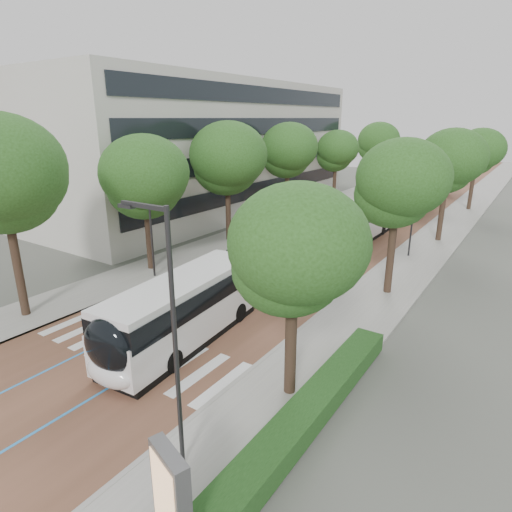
% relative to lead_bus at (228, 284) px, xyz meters
% --- Properties ---
extents(ground, '(160.00, 160.00, 0.00)m').
position_rel_lead_bus_xyz_m(ground, '(-1.22, -6.58, -1.63)').
color(ground, '#51544C').
rests_on(ground, ground).
extents(road, '(11.00, 140.00, 0.02)m').
position_rel_lead_bus_xyz_m(road, '(-1.22, 33.42, -1.62)').
color(road, brown).
rests_on(road, ground).
extents(sidewalk_left, '(4.00, 140.00, 0.12)m').
position_rel_lead_bus_xyz_m(sidewalk_left, '(-8.72, 33.42, -1.57)').
color(sidewalk_left, gray).
rests_on(sidewalk_left, ground).
extents(sidewalk_right, '(4.00, 140.00, 0.12)m').
position_rel_lead_bus_xyz_m(sidewalk_right, '(6.28, 33.42, -1.57)').
color(sidewalk_right, gray).
rests_on(sidewalk_right, ground).
extents(kerb_left, '(0.20, 140.00, 0.14)m').
position_rel_lead_bus_xyz_m(kerb_left, '(-6.82, 33.42, -1.57)').
color(kerb_left, gray).
rests_on(kerb_left, ground).
extents(kerb_right, '(0.20, 140.00, 0.14)m').
position_rel_lead_bus_xyz_m(kerb_right, '(4.38, 33.42, -1.57)').
color(kerb_right, gray).
rests_on(kerb_right, ground).
extents(zebra_crossing, '(10.55, 3.60, 0.01)m').
position_rel_lead_bus_xyz_m(zebra_crossing, '(-1.02, -5.58, -1.60)').
color(zebra_crossing, silver).
rests_on(zebra_crossing, ground).
extents(lane_line_left, '(0.12, 126.00, 0.01)m').
position_rel_lead_bus_xyz_m(lane_line_left, '(-2.82, 33.42, -1.60)').
color(lane_line_left, '#2A85D4').
rests_on(lane_line_left, road).
extents(lane_line_right, '(0.12, 126.00, 0.01)m').
position_rel_lead_bus_xyz_m(lane_line_right, '(0.38, 33.42, -1.60)').
color(lane_line_right, '#2A85D4').
rests_on(lane_line_right, road).
extents(office_building, '(18.11, 40.00, 14.00)m').
position_rel_lead_bus_xyz_m(office_building, '(-20.70, 21.42, 5.37)').
color(office_building, '#B0ADA3').
rests_on(office_building, ground).
extents(hedge, '(1.20, 14.00, 0.80)m').
position_rel_lead_bus_xyz_m(hedge, '(7.88, -6.58, -1.11)').
color(hedge, '#183A14').
rests_on(hedge, sidewalk_right).
extents(streetlight_near, '(1.82, 0.20, 8.00)m').
position_rel_lead_bus_xyz_m(streetlight_near, '(5.39, -9.58, 3.19)').
color(streetlight_near, '#2A2A2D').
rests_on(streetlight_near, sidewalk_right).
extents(streetlight_far, '(1.82, 0.20, 8.00)m').
position_rel_lead_bus_xyz_m(streetlight_far, '(5.39, 15.42, 3.19)').
color(streetlight_far, '#2A2A2D').
rests_on(streetlight_far, sidewalk_right).
extents(lamp_post_left, '(0.14, 0.14, 8.00)m').
position_rel_lead_bus_xyz_m(lamp_post_left, '(-7.32, 1.42, 2.49)').
color(lamp_post_left, '#2A2A2D').
rests_on(lamp_post_left, sidewalk_left).
extents(trees_left, '(6.37, 61.20, 9.96)m').
position_rel_lead_bus_xyz_m(trees_left, '(-8.72, 17.27, 5.01)').
color(trees_left, black).
rests_on(trees_left, ground).
extents(trees_right, '(5.43, 47.09, 8.89)m').
position_rel_lead_bus_xyz_m(trees_right, '(6.48, 16.87, 4.63)').
color(trees_right, black).
rests_on(trees_right, ground).
extents(lead_bus, '(4.07, 18.54, 3.20)m').
position_rel_lead_bus_xyz_m(lead_bus, '(0.00, 0.00, 0.00)').
color(lead_bus, black).
rests_on(lead_bus, ground).
extents(bus_queued_0, '(2.66, 12.42, 3.20)m').
position_rel_lead_bus_xyz_m(bus_queued_0, '(0.56, 16.62, -0.00)').
color(bus_queued_0, silver).
rests_on(bus_queued_0, ground).
extents(bus_queued_1, '(2.98, 12.48, 3.20)m').
position_rel_lead_bus_xyz_m(bus_queued_1, '(0.89, 29.52, -0.00)').
color(bus_queued_1, silver).
rests_on(bus_queued_1, ground).
extents(bus_queued_2, '(3.15, 12.51, 3.20)m').
position_rel_lead_bus_xyz_m(bus_queued_2, '(0.87, 41.51, -0.00)').
color(bus_queued_2, silver).
rests_on(bus_queued_2, ground).
extents(ad_panel, '(1.44, 0.81, 2.90)m').
position_rel_lead_bus_xyz_m(ad_panel, '(7.30, -11.69, 0.01)').
color(ad_panel, '#59595B').
rests_on(ad_panel, sidewalk_right).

